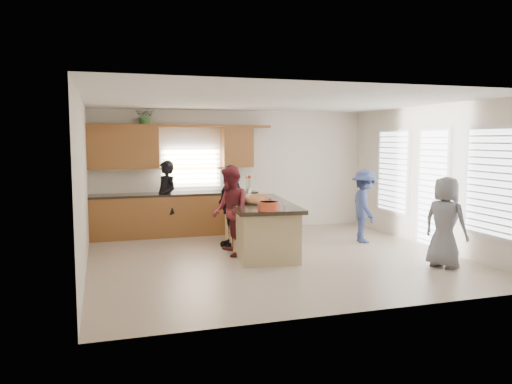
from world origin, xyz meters
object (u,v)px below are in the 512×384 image
object	(u,v)px
island	(259,228)
woman_right_back	(365,206)
woman_right_front	(445,222)
woman_left_front	(231,206)
woman_left_back	(166,199)
salad_bowl	(269,206)
woman_left_mid	(230,211)

from	to	relation	value
island	woman_right_back	bearing A→B (deg)	9.84
island	woman_right_front	world-z (taller)	woman_right_front
woman_left_front	woman_left_back	bearing A→B (deg)	-156.18
woman_left_back	woman_left_front	bearing A→B (deg)	12.37
island	woman_right_front	distance (m)	3.34
woman_right_back	woman_left_back	bearing A→B (deg)	79.41
salad_bowl	woman_right_front	xyz separation A→B (m)	(2.79, -0.92, -0.27)
woman_left_mid	woman_right_front	distance (m)	3.73
woman_left_back	woman_left_mid	xyz separation A→B (m)	(0.90, -2.14, -0.01)
island	woman_left_back	distance (m)	2.50
island	woman_left_back	bearing A→B (deg)	134.26
woman_left_front	woman_right_back	bearing A→B (deg)	68.35
woman_right_back	salad_bowl	bearing A→B (deg)	132.12
island	woman_right_front	size ratio (longest dim) A/B	1.85
salad_bowl	woman_left_back	xyz separation A→B (m)	(-1.30, 3.14, -0.20)
island	woman_right_back	world-z (taller)	woman_right_back
salad_bowl	woman_left_front	distance (m)	1.74
woman_left_mid	woman_right_front	bearing A→B (deg)	60.53
woman_left_back	woman_left_front	world-z (taller)	woman_left_back
woman_left_back	woman_right_back	world-z (taller)	woman_left_back
woman_left_mid	woman_left_front	xyz separation A→B (m)	(0.19, 0.71, -0.01)
woman_left_mid	woman_left_front	bearing A→B (deg)	166.18
salad_bowl	woman_left_front	xyz separation A→B (m)	(-0.21, 1.71, -0.22)
salad_bowl	woman_right_front	world-z (taller)	woman_right_front
island	woman_left_back	world-z (taller)	woman_left_back
salad_bowl	woman_left_front	bearing A→B (deg)	96.88
island	woman_left_front	size ratio (longest dim) A/B	1.72
woman_left_back	woman_right_front	xyz separation A→B (m)	(4.09, -4.06, -0.08)
woman_left_mid	woman_left_front	world-z (taller)	woman_left_mid
woman_left_front	salad_bowl	bearing A→B (deg)	-6.62
salad_bowl	woman_right_back	xyz separation A→B (m)	(2.55, 1.32, -0.28)
woman_left_back	woman_left_mid	bearing A→B (deg)	-2.20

